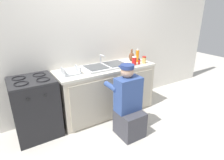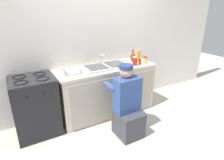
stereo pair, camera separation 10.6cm
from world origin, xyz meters
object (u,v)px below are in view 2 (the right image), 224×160
(stove_range, at_px, (35,106))
(dish_rack_tray, at_px, (71,72))
(vase_decorative, at_px, (133,57))
(soda_cup_red, at_px, (135,61))
(sink_double_basin, at_px, (106,66))
(plumber_person, at_px, (127,107))
(spice_bottle_red, at_px, (140,62))
(condiment_jar, at_px, (145,60))
(soap_bottle_orange, at_px, (138,56))

(stove_range, xyz_separation_m, dish_rack_tray, (0.58, -0.02, 0.45))
(vase_decorative, relative_size, soda_cup_red, 1.51)
(dish_rack_tray, bearing_deg, sink_double_basin, 2.18)
(plumber_person, relative_size, vase_decorative, 4.80)
(sink_double_basin, distance_m, soda_cup_red, 0.52)
(spice_bottle_red, bearing_deg, condiment_jar, 2.11)
(condiment_jar, xyz_separation_m, soda_cup_red, (-0.23, 0.01, 0.01))
(condiment_jar, bearing_deg, stove_range, 175.13)
(soda_cup_red, bearing_deg, sink_double_basin, 161.94)
(spice_bottle_red, xyz_separation_m, vase_decorative, (0.02, 0.25, 0.04))
(condiment_jar, bearing_deg, sink_double_basin, 166.86)
(stove_range, relative_size, vase_decorative, 3.99)
(plumber_person, relative_size, spice_bottle_red, 10.52)
(stove_range, bearing_deg, plumber_person, -32.13)
(dish_rack_tray, height_order, soda_cup_red, soda_cup_red)
(soap_bottle_orange, height_order, vase_decorative, soap_bottle_orange)
(plumber_person, relative_size, soda_cup_red, 7.26)
(stove_range, distance_m, soap_bottle_orange, 1.98)
(soap_bottle_orange, distance_m, condiment_jar, 0.16)
(spice_bottle_red, bearing_deg, soda_cup_red, 173.78)
(condiment_jar, bearing_deg, soap_bottle_orange, 108.18)
(spice_bottle_red, distance_m, vase_decorative, 0.25)
(soap_bottle_orange, height_order, dish_rack_tray, soap_bottle_orange)
(sink_double_basin, relative_size, vase_decorative, 3.48)
(stove_range, relative_size, condiment_jar, 7.17)
(plumber_person, relative_size, condiment_jar, 8.63)
(condiment_jar, height_order, spice_bottle_red, condiment_jar)
(sink_double_basin, bearing_deg, soap_bottle_orange, -2.19)
(sink_double_basin, bearing_deg, vase_decorative, 6.93)
(plumber_person, bearing_deg, condiment_jar, 36.92)
(stove_range, xyz_separation_m, soda_cup_red, (1.72, -0.16, 0.50))
(plumber_person, xyz_separation_m, soap_bottle_orange, (0.72, 0.72, 0.53))
(sink_double_basin, xyz_separation_m, dish_rack_tray, (-0.64, -0.02, 0.01))
(dish_rack_tray, bearing_deg, vase_decorative, 4.51)
(dish_rack_tray, bearing_deg, plumber_person, -50.30)
(soap_bottle_orange, xyz_separation_m, spice_bottle_red, (-0.07, -0.15, -0.06))
(stove_range, xyz_separation_m, spice_bottle_red, (1.83, -0.17, 0.48))
(sink_double_basin, height_order, spice_bottle_red, sink_double_basin)
(stove_range, bearing_deg, soda_cup_red, -5.27)
(soda_cup_red, bearing_deg, stove_range, 174.73)
(dish_rack_tray, xyz_separation_m, vase_decorative, (1.26, 0.10, 0.07))
(stove_range, xyz_separation_m, plumber_person, (1.18, -0.74, 0.01))
(dish_rack_tray, bearing_deg, spice_bottle_red, -6.79)
(plumber_person, bearing_deg, soda_cup_red, 47.16)
(condiment_jar, distance_m, dish_rack_tray, 1.37)
(spice_bottle_red, bearing_deg, vase_decorative, 86.18)
(vase_decorative, bearing_deg, sink_double_basin, -173.07)
(soap_bottle_orange, relative_size, condiment_jar, 1.95)
(stove_range, bearing_deg, spice_bottle_red, -5.32)
(condiment_jar, height_order, vase_decorative, vase_decorative)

